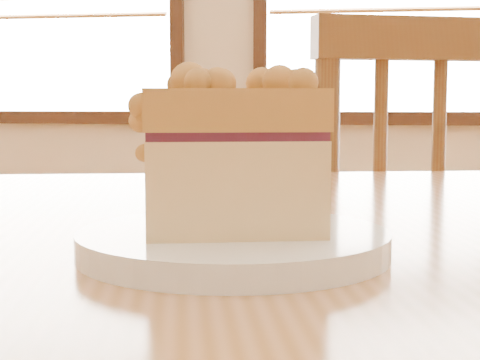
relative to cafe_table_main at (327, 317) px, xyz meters
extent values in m
cube|color=#341E0E|center=(-1.91, 3.84, 0.10)|extent=(1.76, 0.06, 0.08)
cube|color=#996323|center=(-1.91, 3.81, 0.73)|extent=(1.56, 0.05, 0.03)
cube|color=#341E0E|center=(0.29, 3.84, 0.10)|extent=(1.76, 0.06, 0.08)
cube|color=#996323|center=(0.29, 3.81, 0.73)|extent=(1.56, 0.05, 0.03)
cube|color=#B87847|center=(0.00, 0.00, 0.07)|extent=(1.46, 1.14, 0.04)
cube|color=brown|center=(0.08, 0.71, -0.18)|extent=(0.57, 0.57, 0.04)
cylinder|color=brown|center=(-0.02, 0.46, 0.06)|extent=(0.04, 0.04, 0.49)
cube|color=brown|center=(0.15, 0.52, 0.29)|extent=(0.40, 0.18, 0.06)
cylinder|color=brown|center=(0.15, 0.52, 0.05)|extent=(0.02, 0.02, 0.43)
cylinder|color=brown|center=(0.06, 0.49, 0.05)|extent=(0.02, 0.02, 0.43)
cylinder|color=white|center=(-0.06, -0.17, 0.10)|extent=(0.21, 0.21, 0.02)
cylinder|color=white|center=(-0.06, -0.17, 0.09)|extent=(0.14, 0.14, 0.01)
cube|color=#DBB77B|center=(-0.06, -0.17, 0.14)|extent=(0.13, 0.11, 0.06)
cube|color=#421223|center=(-0.06, -0.17, 0.17)|extent=(0.13, 0.11, 0.01)
cube|color=#BA873A|center=(-0.06, -0.17, 0.19)|extent=(0.13, 0.11, 0.03)
sphere|color=#BA873A|center=(-0.06, -0.14, 0.20)|extent=(0.02, 0.02, 0.02)
sphere|color=#BA873A|center=(-0.06, -0.20, 0.20)|extent=(0.02, 0.02, 0.02)
sphere|color=#BA873A|center=(-0.10, -0.19, 0.20)|extent=(0.02, 0.02, 0.02)
sphere|color=#BA873A|center=(-0.04, -0.15, 0.20)|extent=(0.02, 0.02, 0.02)
sphere|color=#BA873A|center=(-0.07, -0.15, 0.20)|extent=(0.01, 0.01, 0.01)
sphere|color=#BA873A|center=(-0.03, -0.15, 0.20)|extent=(0.02, 0.02, 0.02)
sphere|color=#BA873A|center=(-0.07, -0.14, 0.20)|extent=(0.02, 0.02, 0.02)
sphere|color=#BA873A|center=(-0.04, -0.17, 0.20)|extent=(0.01, 0.01, 0.01)
sphere|color=#BA873A|center=(-0.02, -0.14, 0.20)|extent=(0.02, 0.02, 0.02)
sphere|color=#BA873A|center=(-0.10, -0.16, 0.20)|extent=(0.01, 0.01, 0.01)
sphere|color=#BA873A|center=(-0.09, -0.15, 0.20)|extent=(0.02, 0.02, 0.02)
sphere|color=#BA873A|center=(-0.03, -0.15, 0.20)|extent=(0.03, 0.03, 0.03)
sphere|color=#BA873A|center=(-0.05, -0.19, 0.20)|extent=(0.02, 0.02, 0.02)
sphere|color=#BA873A|center=(-0.10, -0.16, 0.20)|extent=(0.01, 0.01, 0.01)
sphere|color=#BA873A|center=(-0.08, -0.20, 0.20)|extent=(0.01, 0.01, 0.01)
sphere|color=#BA873A|center=(-0.04, -0.15, 0.20)|extent=(0.02, 0.02, 0.02)
sphere|color=#BA873A|center=(-0.11, -0.20, 0.18)|extent=(0.01, 0.01, 0.01)
sphere|color=#BA873A|center=(-0.12, -0.17, 0.17)|extent=(0.01, 0.01, 0.01)
sphere|color=#BA873A|center=(-0.11, -0.21, 0.17)|extent=(0.02, 0.02, 0.02)
sphere|color=#BA873A|center=(-0.12, -0.16, 0.19)|extent=(0.01, 0.01, 0.01)
camera|label=1|loc=(0.02, -0.65, 0.19)|focal=55.00mm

